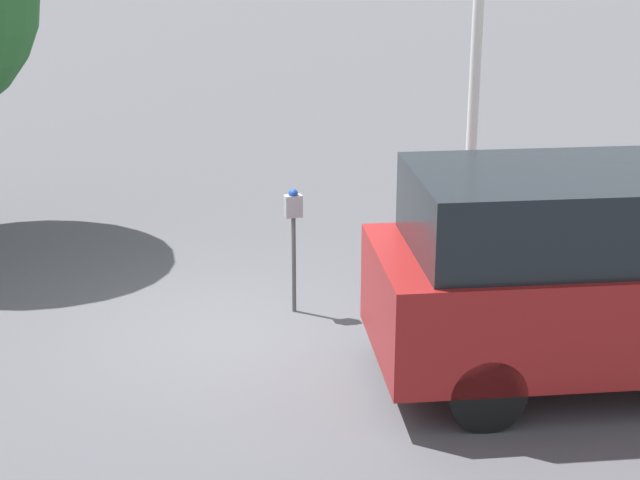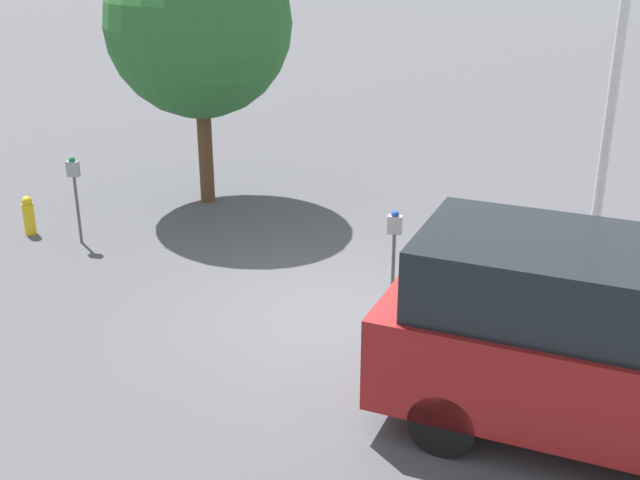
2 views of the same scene
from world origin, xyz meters
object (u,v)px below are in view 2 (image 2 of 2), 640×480
at_px(parked_van, 602,340).
at_px(lamp_post, 601,182).
at_px(street_tree, 199,24).
at_px(parking_meter_near, 394,238).
at_px(parking_meter_far, 74,180).
at_px(fire_hydrant, 29,215).

bearing_deg(parked_van, lamp_post, 96.29).
xyz_separation_m(parked_van, street_tree, (-8.07, 4.85, 2.24)).
distance_m(parking_meter_near, street_tree, 6.28).
relative_size(parking_meter_far, lamp_post, 0.26).
bearing_deg(parked_van, street_tree, 146.22).
bearing_deg(street_tree, parked_van, -31.00).
xyz_separation_m(parking_meter_far, lamp_post, (8.23, 1.69, 0.62)).
bearing_deg(parking_meter_near, parking_meter_far, 165.75).
distance_m(parking_meter_far, lamp_post, 8.42).
relative_size(parking_meter_near, lamp_post, 0.26).
relative_size(parking_meter_near, parking_meter_far, 0.99).
bearing_deg(parking_meter_far, lamp_post, -1.90).
bearing_deg(street_tree, parking_meter_near, -30.18).
relative_size(parking_meter_far, parked_van, 0.32).
bearing_deg(street_tree, fire_hydrant, -122.20).
relative_size(parking_meter_near, parked_van, 0.32).
relative_size(lamp_post, fire_hydrant, 8.31).
height_order(street_tree, fire_hydrant, street_tree).
bearing_deg(parked_van, fire_hydrant, 166.23).
bearing_deg(parking_meter_far, parking_meter_near, -14.25).
bearing_deg(parking_meter_near, lamp_post, 22.43).
relative_size(parking_meter_far, fire_hydrant, 2.18).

